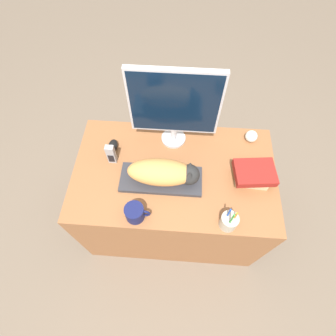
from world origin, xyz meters
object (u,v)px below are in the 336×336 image
computer_mouse (113,146)px  keyboard (161,179)px  coffee_mug (135,213)px  monitor (174,105)px  cat (166,173)px  phone (111,154)px  baseball (251,136)px  book_stack (254,174)px  pen_cup (229,221)px

computer_mouse → keyboard: bearing=-33.5°
coffee_mug → monitor: bearing=72.2°
cat → computer_mouse: cat is taller
computer_mouse → phone: size_ratio=0.65×
keyboard → phone: bearing=159.4°
cat → baseball: size_ratio=5.40×
keyboard → cat: size_ratio=1.17×
cat → phone: (-0.32, 0.11, -0.02)m
baseball → book_stack: size_ratio=0.30×
monitor → pen_cup: size_ratio=2.77×
keyboard → computer_mouse: (-0.30, 0.20, 0.01)m
keyboard → phone: (-0.29, 0.11, 0.06)m
coffee_mug → phone: bearing=118.6°
monitor → baseball: monitor is taller
computer_mouse → book_stack: 0.83m
cat → phone: bearing=160.9°
monitor → phone: monitor is taller
pen_cup → computer_mouse: bearing=146.9°
phone → book_stack: 0.80m
cat → coffee_mug: (-0.14, -0.22, -0.05)m
baseball → phone: 0.84m
baseball → book_stack: book_stack is taller
cat → baseball: cat is taller
cat → baseball: 0.59m
cat → phone: cat is taller
phone → pen_cup: bearing=-27.6°
pen_cup → book_stack: 0.31m
keyboard → baseball: size_ratio=6.31×
monitor → baseball: bearing=3.6°
coffee_mug → keyboard: bearing=62.8°
keyboard → cat: (0.03, 0.00, 0.08)m
computer_mouse → phone: 0.10m
keyboard → phone: 0.32m
keyboard → baseball: 0.61m
computer_mouse → monitor: bearing=14.1°
baseball → computer_mouse: bearing=-171.8°
keyboard → coffee_mug: (-0.11, -0.22, 0.03)m
monitor → coffee_mug: (-0.16, -0.51, -0.25)m
baseball → phone: bearing=-165.4°
monitor → cat: bearing=-95.1°
cat → baseball: (0.49, 0.32, -0.06)m
keyboard → coffee_mug: bearing=-117.2°
pen_cup → baseball: size_ratio=2.60×
book_stack → phone: bearing=175.2°
keyboard → monitor: bearing=79.9°
computer_mouse → phone: bearing=-81.0°
keyboard → pen_cup: pen_cup is taller
monitor → computer_mouse: 0.46m
computer_mouse → phone: phone is taller
monitor → computer_mouse: monitor is taller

